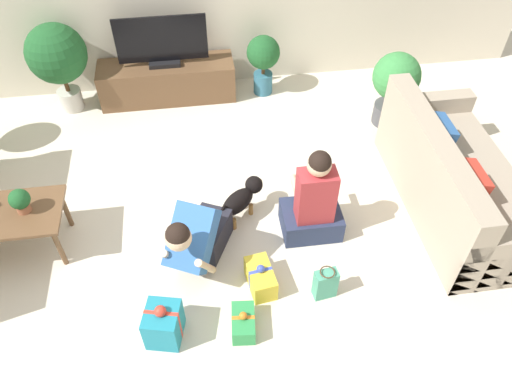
{
  "coord_description": "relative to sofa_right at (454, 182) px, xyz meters",
  "views": [
    {
      "loc": [
        0.13,
        -2.78,
        3.51
      ],
      "look_at": [
        0.56,
        0.17,
        0.45
      ],
      "focal_mm": 35.0,
      "sensor_mm": 36.0,
      "label": 1
    }
  ],
  "objects": [
    {
      "name": "potted_plant_back_right",
      "position": [
        -1.45,
        2.11,
        0.16
      ],
      "size": [
        0.39,
        0.39,
        0.73
      ],
      "color": "#336B84",
      "rests_on": "ground_plane"
    },
    {
      "name": "tabletop_plant",
      "position": [
        -3.76,
        0.04,
        0.28
      ],
      "size": [
        0.17,
        0.17,
        0.22
      ],
      "color": "#A36042",
      "rests_on": "coffee_table"
    },
    {
      "name": "tv",
      "position": [
        -2.58,
        2.16,
        0.4
      ],
      "size": [
        1.01,
        0.2,
        0.58
      ],
      "color": "black",
      "rests_on": "tv_console"
    },
    {
      "name": "sofa_right",
      "position": [
        0.0,
        0.0,
        0.0
      ],
      "size": [
        0.9,
        1.95,
        0.86
      ],
      "rotation": [
        0.0,
        0.0,
        1.57
      ],
      "color": "tan",
      "rests_on": "ground_plane"
    },
    {
      "name": "coffee_table",
      "position": [
        -3.97,
        0.03,
        0.1
      ],
      "size": [
        1.02,
        0.56,
        0.46
      ],
      "color": "brown",
      "rests_on": "ground_plane"
    },
    {
      "name": "gift_box_a",
      "position": [
        -2.68,
        -0.99,
        -0.14
      ],
      "size": [
        0.31,
        0.33,
        0.39
      ],
      "rotation": [
        0.0,
        0.0,
        -0.24
      ],
      "color": "teal",
      "rests_on": "ground_plane"
    },
    {
      "name": "person_sitting",
      "position": [
        -1.36,
        -0.13,
        0.05
      ],
      "size": [
        0.52,
        0.48,
        0.97
      ],
      "rotation": [
        0.0,
        0.0,
        3.13
      ],
      "color": "#283351",
      "rests_on": "ground_plane"
    },
    {
      "name": "gift_box_b",
      "position": [
        -2.08,
        -1.02,
        -0.22
      ],
      "size": [
        0.2,
        0.31,
        0.22
      ],
      "rotation": [
        0.0,
        0.0,
        -0.1
      ],
      "color": "#2D934C",
      "rests_on": "ground_plane"
    },
    {
      "name": "ground_plane",
      "position": [
        -2.4,
        -0.17,
        -0.3
      ],
      "size": [
        16.0,
        16.0,
        0.0
      ],
      "primitive_type": "plane",
      "color": "beige"
    },
    {
      "name": "dog",
      "position": [
        -1.94,
        0.15,
        -0.08
      ],
      "size": [
        0.46,
        0.42,
        0.35
      ],
      "rotation": [
        0.0,
        0.0,
        2.29
      ],
      "color": "black",
      "rests_on": "ground_plane"
    },
    {
      "name": "potted_plant_back_left",
      "position": [
        -3.7,
        2.11,
        0.37
      ],
      "size": [
        0.65,
        0.65,
        1.03
      ],
      "color": "beige",
      "rests_on": "ground_plane"
    },
    {
      "name": "potted_plant_corner_right",
      "position": [
        -0.15,
        1.32,
        0.21
      ],
      "size": [
        0.51,
        0.51,
        0.85
      ],
      "color": "#4C4C51",
      "rests_on": "ground_plane"
    },
    {
      "name": "person_kneeling",
      "position": [
        -2.37,
        -0.35,
        0.05
      ],
      "size": [
        0.62,
        0.84,
        0.8
      ],
      "rotation": [
        0.0,
        0.0,
        -0.46
      ],
      "color": "#23232D",
      "rests_on": "ground_plane"
    },
    {
      "name": "gift_box_c",
      "position": [
        -1.9,
        -0.65,
        -0.2
      ],
      "size": [
        0.24,
        0.37,
        0.27
      ],
      "rotation": [
        0.0,
        0.0,
        0.14
      ],
      "color": "yellow",
      "rests_on": "ground_plane"
    },
    {
      "name": "gift_bag_a",
      "position": [
        -1.4,
        -0.81,
        -0.15
      ],
      "size": [
        0.2,
        0.14,
        0.31
      ],
      "rotation": [
        0.0,
        0.0,
        0.14
      ],
      "color": "#4CA384",
      "rests_on": "ground_plane"
    },
    {
      "name": "tv_console",
      "position": [
        -2.58,
        2.16,
        -0.08
      ],
      "size": [
        1.56,
        0.46,
        0.45
      ],
      "color": "brown",
      "rests_on": "ground_plane"
    }
  ]
}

